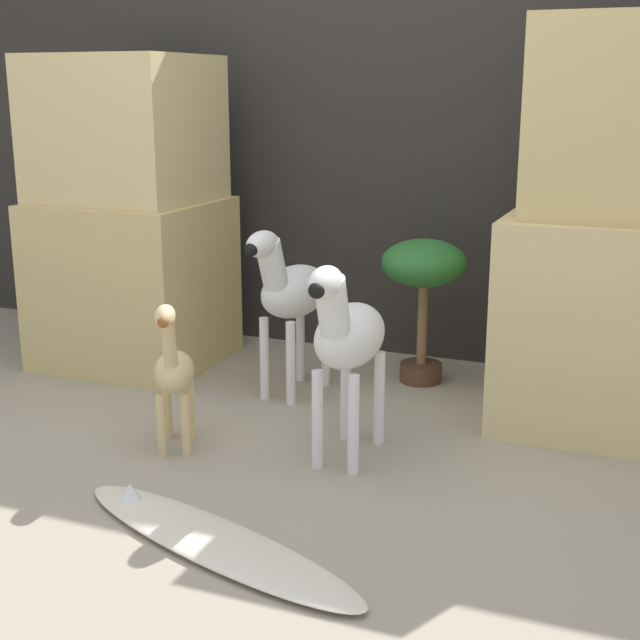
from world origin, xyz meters
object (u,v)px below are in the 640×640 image
(giraffe_figurine, at_px, (173,370))
(surfboard, at_px, (212,540))
(potted_palm_front, at_px, (424,275))
(zebra_right, at_px, (347,335))
(zebra_left, at_px, (291,291))

(giraffe_figurine, height_order, surfboard, giraffe_figurine)
(giraffe_figurine, bearing_deg, surfboard, -51.17)
(giraffe_figurine, bearing_deg, potted_palm_front, 60.30)
(potted_palm_front, bearing_deg, giraffe_figurine, -119.70)
(zebra_right, bearing_deg, surfboard, -101.04)
(zebra_right, height_order, potted_palm_front, zebra_right)
(giraffe_figurine, xyz_separation_m, potted_palm_front, (0.59, 1.03, 0.18))
(potted_palm_front, distance_m, surfboard, 1.65)
(zebra_left, distance_m, surfboard, 1.33)
(zebra_left, xyz_separation_m, surfboard, (0.30, -1.23, -0.42))
(zebra_right, xyz_separation_m, surfboard, (-0.14, -0.69, -0.42))
(surfboard, bearing_deg, potted_palm_front, 84.66)
(surfboard, bearing_deg, giraffe_figurine, 128.83)
(zebra_right, relative_size, surfboard, 0.66)
(zebra_right, xyz_separation_m, potted_palm_front, (0.01, 0.89, 0.03))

